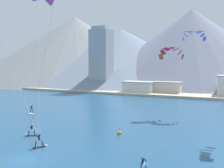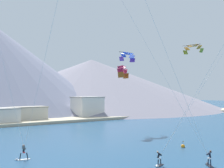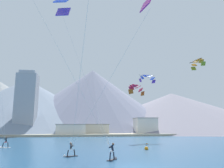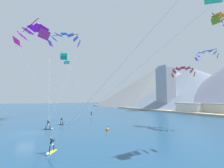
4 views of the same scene
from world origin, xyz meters
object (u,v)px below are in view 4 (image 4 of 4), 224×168
object	(u,v)px
kitesurfer_near_trail	(91,115)
race_marker_buoy	(107,129)
parafoil_kite_distant_low_drift	(206,54)
parafoil_kite_near_lead	(32,33)
kitesurfer_far_left	(50,149)
kitesurfer_mid_center	(49,126)
parafoil_kite_distant_high_outer	(183,71)
kitesurfer_near_lead	(61,122)
parafoil_kite_distant_mid_solo	(222,20)
parafoil_kite_near_trail	(65,57)
parafoil_kite_mid_center	(65,39)

from	to	relation	value
kitesurfer_near_trail	race_marker_buoy	xyz separation A→B (m)	(21.20, -5.93, -0.40)
parafoil_kite_distant_low_drift	kitesurfer_near_trail	bearing A→B (deg)	-152.38
parafoil_kite_near_lead	kitesurfer_far_left	bearing A→B (deg)	7.95
kitesurfer_mid_center	race_marker_buoy	bearing A→B (deg)	54.61
kitesurfer_near_trail	race_marker_buoy	bearing A→B (deg)	-15.63
parafoil_kite_distant_low_drift	race_marker_buoy	world-z (taller)	parafoil_kite_distant_low_drift
kitesurfer_mid_center	parafoil_kite_distant_low_drift	size ratio (longest dim) A/B	0.39
kitesurfer_mid_center	parafoil_kite_near_lead	size ratio (longest dim) A/B	0.10
kitesurfer_far_left	parafoil_kite_distant_low_drift	bearing A→B (deg)	89.33
parafoil_kite_near_lead	parafoil_kite_distant_high_outer	xyz separation A→B (m)	(9.53, 30.27, -5.58)
kitesurfer_mid_center	race_marker_buoy	xyz separation A→B (m)	(6.25, 8.80, -0.36)
kitesurfer_near_lead	parafoil_kite_distant_mid_solo	xyz separation A→B (m)	(25.60, 15.61, 16.09)
kitesurfer_near_lead	parafoil_kite_near_lead	size ratio (longest dim) A/B	0.10
parafoil_kite_distant_low_drift	race_marker_buoy	distance (m)	26.80
parafoil_kite_near_lead	parafoil_kite_near_trail	distance (m)	20.94
parafoil_kite_distant_high_outer	parafoil_kite_distant_mid_solo	distance (m)	14.66
race_marker_buoy	parafoil_kite_near_lead	bearing A→B (deg)	-116.20
kitesurfer_near_lead	parafoil_kite_near_lead	world-z (taller)	parafoil_kite_near_lead
kitesurfer_near_trail	parafoil_kite_distant_mid_solo	size ratio (longest dim) A/B	0.40
parafoil_kite_near_lead	parafoil_kite_distant_mid_solo	xyz separation A→B (m)	(20.96, 22.29, -1.05)
parafoil_kite_distant_mid_solo	race_marker_buoy	world-z (taller)	parafoil_kite_distant_mid_solo
kitesurfer_near_lead	parafoil_kite_mid_center	xyz separation A→B (m)	(-3.29, 0.98, 20.59)
kitesurfer_mid_center	race_marker_buoy	distance (m)	10.80
parafoil_kite_mid_center	parafoil_kite_distant_high_outer	size ratio (longest dim) A/B	4.65
parafoil_kite_mid_center	parafoil_kite_distant_mid_solo	world-z (taller)	parafoil_kite_mid_center
parafoil_kite_distant_low_drift	race_marker_buoy	xyz separation A→B (m)	(-7.25, -20.82, -15.25)
parafoil_kite_mid_center	parafoil_kite_distant_high_outer	world-z (taller)	parafoil_kite_mid_center
parafoil_kite_near_trail	parafoil_kite_distant_mid_solo	distance (m)	41.03
parafoil_kite_near_trail	parafoil_kite_distant_mid_solo	size ratio (longest dim) A/B	4.12
parafoil_kite_near_trail	parafoil_kite_distant_mid_solo	world-z (taller)	parafoil_kite_near_trail
kitesurfer_near_trail	parafoil_kite_distant_mid_solo	distance (m)	39.64
kitesurfer_near_trail	kitesurfer_mid_center	xyz separation A→B (m)	(14.95, -14.73, -0.04)
parafoil_kite_near_trail	parafoil_kite_near_lead	bearing A→B (deg)	-29.45
parafoil_kite_near_trail	parafoil_kite_distant_mid_solo	xyz separation A→B (m)	(39.15, 12.02, -2.44)
kitesurfer_mid_center	parafoil_kite_near_trail	world-z (taller)	parafoil_kite_near_trail
parafoil_kite_distant_mid_solo	parafoil_kite_distant_high_outer	bearing A→B (deg)	145.08
parafoil_kite_near_trail	parafoil_kite_distant_low_drift	distance (m)	39.16
parafoil_kite_near_trail	parafoil_kite_mid_center	world-z (taller)	parafoil_kite_mid_center
kitesurfer_far_left	parafoil_kite_mid_center	world-z (taller)	parafoil_kite_mid_center
kitesurfer_mid_center	parafoil_kite_distant_low_drift	bearing A→B (deg)	65.50
parafoil_kite_near_trail	race_marker_buoy	size ratio (longest dim) A/B	18.34
kitesurfer_near_trail	parafoil_kite_distant_mid_solo	world-z (taller)	parafoil_kite_distant_mid_solo
parafoil_kite_near_lead	parafoil_kite_distant_mid_solo	world-z (taller)	parafoil_kite_near_lead
kitesurfer_near_lead	parafoil_kite_mid_center	world-z (taller)	parafoil_kite_mid_center
kitesurfer_near_lead	race_marker_buoy	size ratio (longest dim) A/B	1.71
kitesurfer_far_left	parafoil_kite_mid_center	size ratio (longest dim) A/B	0.08
kitesurfer_mid_center	parafoil_kite_near_lead	bearing A→B (deg)	-87.62
kitesurfer_near_trail	parafoil_kite_near_lead	world-z (taller)	parafoil_kite_near_lead
kitesurfer_near_trail	parafoil_kite_mid_center	size ratio (longest dim) A/B	0.09
kitesurfer_far_left	parafoil_kite_near_lead	size ratio (longest dim) A/B	0.09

